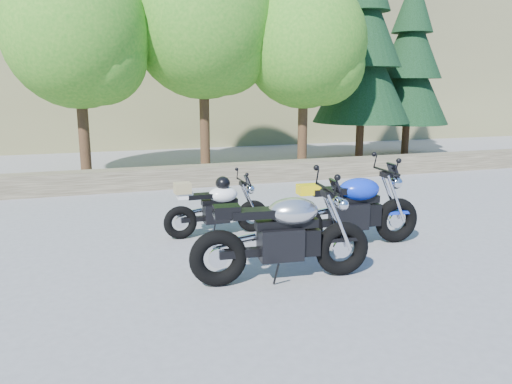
% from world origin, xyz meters
% --- Properties ---
extents(ground, '(90.00, 90.00, 0.00)m').
position_xyz_m(ground, '(0.00, 0.00, 0.00)').
color(ground, slate).
rests_on(ground, ground).
extents(stone_wall, '(22.00, 0.55, 0.50)m').
position_xyz_m(stone_wall, '(0.00, 5.50, 0.25)').
color(stone_wall, brown).
rests_on(stone_wall, ground).
extents(hillside, '(80.00, 30.00, 15.00)m').
position_xyz_m(hillside, '(3.00, 28.00, 7.50)').
color(hillside, '#6B6442').
rests_on(hillside, ground).
extents(tree_decid_left, '(3.67, 3.67, 5.62)m').
position_xyz_m(tree_decid_left, '(-2.39, 7.14, 3.63)').
color(tree_decid_left, '#382314').
rests_on(tree_decid_left, ground).
extents(tree_decid_mid, '(4.08, 4.08, 6.24)m').
position_xyz_m(tree_decid_mid, '(0.91, 7.54, 4.04)').
color(tree_decid_mid, '#382314').
rests_on(tree_decid_mid, ground).
extents(tree_decid_right, '(3.54, 3.54, 5.41)m').
position_xyz_m(tree_decid_right, '(3.71, 6.94, 3.50)').
color(tree_decid_right, '#382314').
rests_on(tree_decid_right, ground).
extents(conifer_near, '(3.17, 3.17, 7.06)m').
position_xyz_m(conifer_near, '(6.20, 8.20, 3.68)').
color(conifer_near, '#382314').
rests_on(conifer_near, ground).
extents(conifer_far, '(2.82, 2.82, 6.27)m').
position_xyz_m(conifer_far, '(8.40, 8.80, 3.27)').
color(conifer_far, '#382314').
rests_on(conifer_far, ground).
extents(silver_bike, '(2.37, 0.75, 1.19)m').
position_xyz_m(silver_bike, '(-0.07, -0.93, 0.58)').
color(silver_bike, black).
rests_on(silver_bike, ground).
extents(white_bike, '(1.80, 0.57, 0.99)m').
position_xyz_m(white_bike, '(-0.40, 1.25, 0.49)').
color(white_bike, black).
rests_on(white_bike, ground).
extents(blue_bike, '(2.35, 0.75, 1.18)m').
position_xyz_m(blue_bike, '(1.42, 0.03, 0.57)').
color(blue_bike, black).
rests_on(blue_bike, ground).
extents(backpack, '(0.34, 0.33, 0.39)m').
position_xyz_m(backpack, '(2.56, 1.89, 0.19)').
color(backpack, black).
rests_on(backpack, ground).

